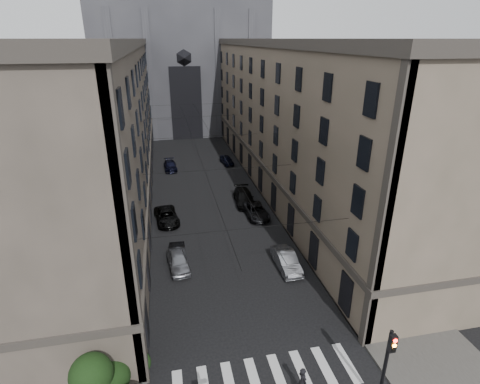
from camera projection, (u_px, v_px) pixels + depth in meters
sidewalk_left at (124, 195)px, 48.52m from camera, size 7.00×80.00×0.15m
sidewalk_right at (279, 183)px, 52.50m from camera, size 7.00×80.00×0.15m
zebra_crossing at (266, 377)px, 22.48m from camera, size 11.00×3.20×0.01m
building_left at (89, 125)px, 44.44m from camera, size 13.60×60.60×18.85m
building_right at (303, 116)px, 49.53m from camera, size 13.60×60.60×18.85m
gothic_tower at (180, 44)px, 79.04m from camera, size 35.00×23.00×58.00m
traffic_light_right at (387, 361)px, 19.50m from camera, size 0.34×0.50×5.20m
shrub_cluster at (111, 380)px, 20.15m from camera, size 3.90×4.40×3.90m
tram_wires at (203, 137)px, 47.45m from camera, size 14.00×60.00×0.43m
car_left_near at (178, 261)px, 32.91m from camera, size 2.17×4.48×1.47m
car_left_midnear at (178, 255)px, 33.85m from camera, size 1.48×4.10×1.34m
car_left_midfar at (167, 216)px, 41.20m from camera, size 2.94×5.34×1.42m
car_left_far at (170, 166)px, 57.73m from camera, size 2.10×4.62×1.31m
car_right_near at (286, 261)px, 32.88m from camera, size 1.69×4.64×1.52m
car_right_midnear at (256, 211)px, 42.46m from camera, size 2.51×5.05×1.37m
car_right_midfar at (244, 198)px, 45.85m from camera, size 2.51×5.52×1.57m
car_right_far at (227, 160)px, 60.42m from camera, size 2.05×4.08×1.33m
pedestrian at (303, 382)px, 21.00m from camera, size 0.62×0.81×1.98m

